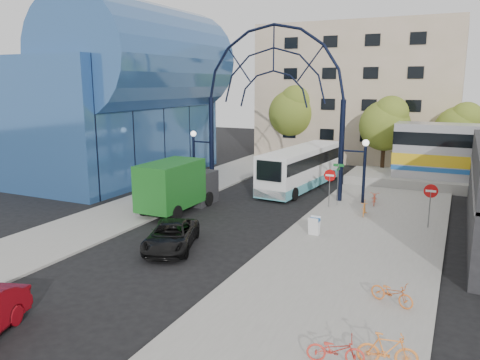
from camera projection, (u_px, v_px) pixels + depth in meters
The scene contains 21 objects.
ground at pixel (162, 258), 22.03m from camera, with size 120.00×120.00×0.00m, color black.
sidewalk_east at pixel (351, 255), 22.19m from camera, with size 8.00×56.00×0.12m, color gray.
plaza_west at pixel (132, 210), 30.05m from camera, with size 5.00×50.00×0.12m, color gray.
gateway_arch at pixel (273, 76), 32.66m from camera, with size 13.64×0.44×12.10m.
stop_sign at pixel (330, 179), 30.21m from camera, with size 0.80×0.07×2.50m.
do_not_enter_sign at pixel (431, 195), 25.84m from camera, with size 0.76×0.07×2.48m.
street_name_sign at pixel (338, 176), 30.55m from camera, with size 0.70×0.70×2.80m.
sandwich_board at pixel (314, 224), 24.81m from camera, with size 0.55×0.61×0.99m.
transit_hall at pixel (112, 99), 40.36m from camera, with size 16.50×18.00×14.50m.
apartment_block at pixel (361, 93), 50.68m from camera, with size 20.00×12.10×14.00m.
tree_north_a at pixel (386, 123), 41.44m from camera, with size 4.48×4.48×7.00m.
tree_north_b at pixel (294, 110), 49.05m from camera, with size 5.12×5.12×8.00m.
tree_north_c at pixel (461, 127), 40.75m from camera, with size 4.16×4.16×6.50m.
city_bus at pixel (302, 167), 36.49m from camera, with size 3.55×11.53×3.12m.
green_truck at pixel (178, 186), 29.82m from camera, with size 2.57×6.54×3.29m.
black_suv at pixel (171, 236), 23.11m from camera, with size 2.17×4.71×1.31m, color black.
bike_near_a at pixel (375, 198), 31.19m from camera, with size 0.59×1.69×0.89m, color #F75331.
bike_near_b at pixel (364, 208), 28.51m from camera, with size 0.42×1.50×0.90m, color orange.
bike_far_a at pixel (392, 293), 17.06m from camera, with size 0.58×1.66×0.87m, color orange.
bike_far_b at pixel (387, 350), 13.26m from camera, with size 0.48×1.71×1.03m, color orange.
bike_far_c at pixel (335, 350), 13.43m from camera, with size 0.58×1.66×0.87m, color red.
Camera 1 is at (12.26, -17.23, 8.07)m, focal length 35.00 mm.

